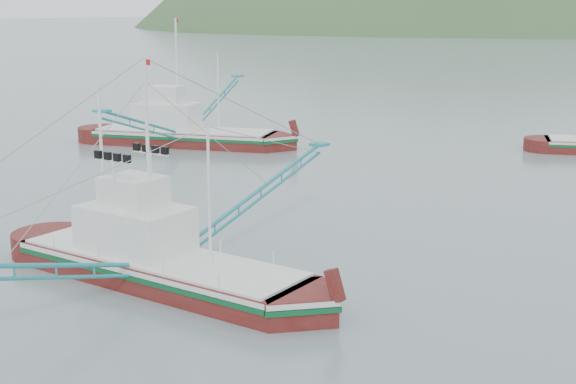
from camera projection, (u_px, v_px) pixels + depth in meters
The scene contains 4 objects.
ground at pixel (203, 290), 34.39m from camera, with size 1200.00×1200.00×0.00m, color slate.
main_boat at pixel (156, 249), 35.08m from camera, with size 14.56×26.05×10.54m.
bg_boat_left at pixel (183, 118), 69.40m from camera, with size 16.35×27.64×11.68m.
headland_left at pixel (426, 28), 419.19m from camera, with size 448.00×308.00×210.00m, color #315129.
Camera 1 is at (22.69, -23.59, 11.93)m, focal length 50.00 mm.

